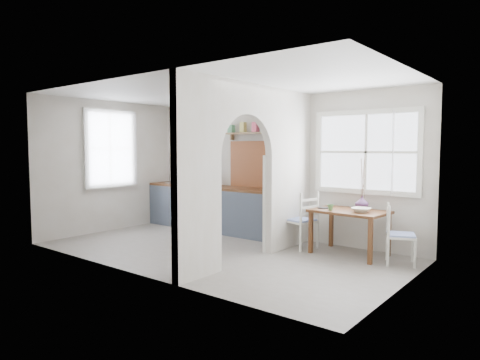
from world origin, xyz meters
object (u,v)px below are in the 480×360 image
Objects in this scene: dining_table at (349,232)px; chair_right at (401,235)px; kettle at (285,184)px; vase at (362,203)px; chair_left at (300,220)px.

chair_right is at bearing -0.34° from dining_table.
vase is (1.41, 0.04, -0.22)m from kettle.
kettle is at bearing 177.02° from dining_table.
dining_table is 0.84m from chair_left.
kettle reaches higher than vase.
vase reaches higher than dining_table.
dining_table is 1.18× the size of chair_left.
kettle is at bearing -103.64° from chair_left.
vase is (0.94, 0.28, 0.33)m from chair_left.
chair_left is 1.64m from chair_right.
kettle reaches higher than chair_right.
dining_table is 1.30× the size of chair_right.
dining_table is at bearing -119.96° from vase.
dining_table is at bearing -9.90° from kettle.
vase is at bearing 120.52° from chair_left.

